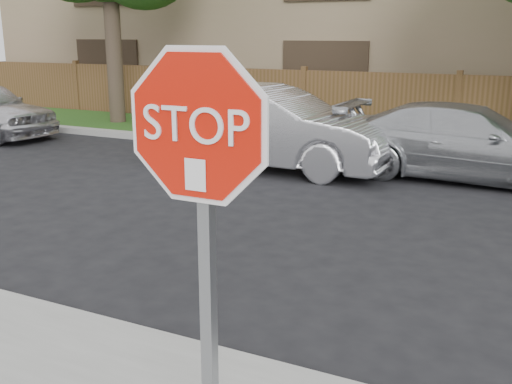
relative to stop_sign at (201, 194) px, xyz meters
The scene contains 8 objects.
ground 2.44m from the stop_sign, 114.03° to the left, with size 90.00×90.00×0.00m, color black.
far_curb 9.81m from the stop_sign, 93.92° to the left, with size 70.00×0.30×0.15m, color gray.
grass_strip 11.44m from the stop_sign, 93.35° to the left, with size 70.00×3.00×0.12m, color #1E4714.
fence 12.94m from the stop_sign, 92.93° to the left, with size 70.00×0.12×1.60m, color #4D351B.
apartment_building 18.57m from the stop_sign, 92.05° to the left, with size 35.20×9.20×7.20m.
stop_sign is the anchor object (origin of this frame).
sedan_left 8.84m from the stop_sign, 112.96° to the left, with size 1.67×4.80×1.58m, color silver.
sedan_right 8.90m from the stop_sign, 89.15° to the left, with size 1.88×4.62×1.34m, color #B2B5BA.
Camera 1 is at (2.09, -3.79, 2.56)m, focal length 42.00 mm.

